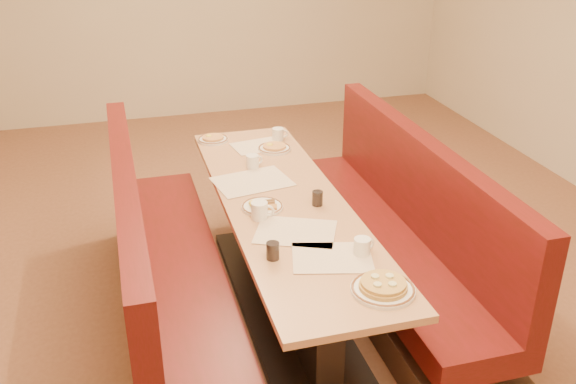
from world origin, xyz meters
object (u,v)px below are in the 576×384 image
object	(u,v)px
booth_left	(164,276)
pancake_plate	(383,287)
eggs_plate	(262,206)
soda_tumbler_mid	(317,198)
coffee_mug_b	(260,210)
soda_tumbler_near	(273,251)
diner_table	(284,256)
booth_right	(394,242)
coffee_mug_d	(253,161)
coffee_mug_a	(363,246)
coffee_mug_c	(278,134)

from	to	relation	value
booth_left	pancake_plate	distance (m)	1.43
eggs_plate	soda_tumbler_mid	size ratio (longest dim) A/B	2.75
soda_tumbler_mid	pancake_plate	bearing A→B (deg)	-89.16
coffee_mug_b	soda_tumbler_near	size ratio (longest dim) A/B	1.43
diner_table	booth_right	bearing A→B (deg)	0.00
coffee_mug_d	soda_tumbler_near	world-z (taller)	soda_tumbler_near
booth_left	coffee_mug_a	size ratio (longest dim) A/B	21.24
coffee_mug_a	coffee_mug_c	distance (m)	1.67
booth_right	soda_tumbler_near	world-z (taller)	booth_right
diner_table	eggs_plate	bearing A→B (deg)	-161.30
booth_right	pancake_plate	xyz separation A→B (m)	(-0.55, -1.02, 0.41)
pancake_plate	soda_tumbler_mid	size ratio (longest dim) A/B	3.41
booth_left	booth_right	xyz separation A→B (m)	(1.46, 0.00, 0.00)
coffee_mug_b	soda_tumbler_mid	xyz separation A→B (m)	(0.36, 0.07, -0.01)
coffee_mug_a	soda_tumbler_mid	distance (m)	0.59
coffee_mug_a	coffee_mug_d	distance (m)	1.25
coffee_mug_c	booth_right	bearing A→B (deg)	-59.94
coffee_mug_a	coffee_mug_b	distance (m)	0.65
booth_right	coffee_mug_c	world-z (taller)	booth_right
booth_right	soda_tumbler_mid	size ratio (longest dim) A/B	28.76
booth_left	booth_right	world-z (taller)	same
coffee_mug_c	coffee_mug_d	distance (m)	0.54
pancake_plate	coffee_mug_d	bearing A→B (deg)	99.17
coffee_mug_d	soda_tumbler_near	bearing A→B (deg)	-114.61
coffee_mug_a	soda_tumbler_near	distance (m)	0.45
booth_left	coffee_mug_d	xyz separation A→B (m)	(0.67, 0.54, 0.43)
diner_table	coffee_mug_b	xyz separation A→B (m)	(-0.18, -0.17, 0.43)
pancake_plate	soda_tumbler_near	world-z (taller)	soda_tumbler_near
coffee_mug_b	pancake_plate	bearing A→B (deg)	-47.65
coffee_mug_a	coffee_mug_d	xyz separation A→B (m)	(-0.28, 1.22, -0.00)
booth_left	soda_tumbler_mid	bearing A→B (deg)	-5.95
coffee_mug_a	coffee_mug_b	xyz separation A→B (m)	(-0.40, 0.51, 0.00)
pancake_plate	soda_tumbler_mid	bearing A→B (deg)	90.84
booth_left	pancake_plate	xyz separation A→B (m)	(0.92, -1.02, 0.41)
coffee_mug_c	soda_tumbler_mid	bearing A→B (deg)	-89.82
coffee_mug_a	coffee_mug_b	world-z (taller)	coffee_mug_b
coffee_mug_b	coffee_mug_c	world-z (taller)	coffee_mug_b
diner_table	coffee_mug_a	bearing A→B (deg)	-72.21
coffee_mug_b	coffee_mug_d	world-z (taller)	coffee_mug_b
booth_right	eggs_plate	distance (m)	0.97
coffee_mug_b	soda_tumbler_near	world-z (taller)	coffee_mug_b
diner_table	coffee_mug_b	distance (m)	0.49
coffee_mug_a	soda_tumbler_mid	world-z (taller)	coffee_mug_a
diner_table	eggs_plate	distance (m)	0.42
coffee_mug_d	soda_tumbler_mid	distance (m)	0.68
diner_table	booth_right	xyz separation A→B (m)	(0.73, 0.00, -0.01)
eggs_plate	coffee_mug_d	world-z (taller)	coffee_mug_d
eggs_plate	soda_tumbler_mid	xyz separation A→B (m)	(0.32, -0.04, 0.03)
diner_table	coffee_mug_d	world-z (taller)	coffee_mug_d
coffee_mug_b	booth_right	bearing A→B (deg)	29.03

